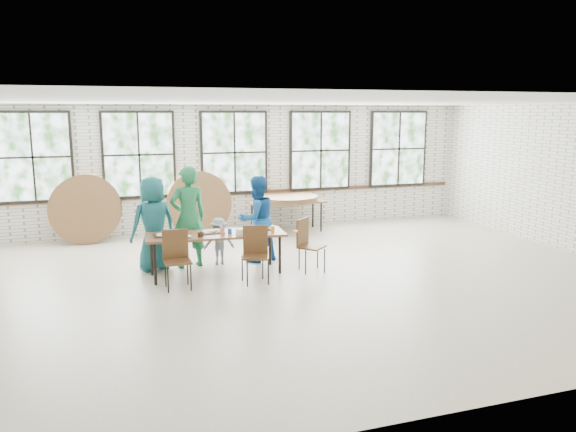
% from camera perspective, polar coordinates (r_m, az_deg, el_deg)
% --- Properties ---
extents(room, '(12.00, 12.00, 12.00)m').
position_cam_1_polar(room, '(13.48, -5.48, 6.24)').
color(room, beige).
rests_on(room, ground).
extents(dining_table, '(2.45, 0.96, 0.74)m').
position_cam_1_polar(dining_table, '(9.88, -7.36, -2.05)').
color(dining_table, brown).
rests_on(dining_table, ground).
extents(chair_near_left, '(0.43, 0.41, 0.95)m').
position_cam_1_polar(chair_near_left, '(9.29, -11.26, -3.80)').
color(chair_near_left, '#4F321A').
rests_on(chair_near_left, ground).
extents(chair_near_right, '(0.53, 0.52, 0.95)m').
position_cam_1_polar(chair_near_right, '(9.45, -3.35, -3.37)').
color(chair_near_right, '#4F321A').
rests_on(chair_near_right, ground).
extents(chair_spare, '(0.58, 0.58, 0.95)m').
position_cam_1_polar(chair_spare, '(10.07, 1.95, -2.49)').
color(chair_spare, '#4F321A').
rests_on(chair_spare, ground).
extents(adult_teal, '(0.96, 0.78, 1.71)m').
position_cam_1_polar(adult_teal, '(10.35, -13.51, -0.76)').
color(adult_teal, '#1A5064').
rests_on(adult_teal, ground).
extents(adult_green, '(0.76, 0.57, 1.87)m').
position_cam_1_polar(adult_green, '(10.40, -10.10, -0.11)').
color(adult_green, '#1C6A3E').
rests_on(adult_green, ground).
extents(toddler, '(0.59, 0.35, 0.89)m').
position_cam_1_polar(toddler, '(10.59, -7.02, -2.56)').
color(toddler, '#12243A').
rests_on(toddler, ground).
extents(adult_blue, '(0.95, 0.84, 1.65)m').
position_cam_1_polar(adult_blue, '(10.68, -3.21, -0.30)').
color(adult_blue, '#154F97').
rests_on(adult_blue, ground).
extents(storage_table, '(1.81, 0.79, 0.74)m').
position_cam_1_polar(storage_table, '(13.36, -0.15, 1.31)').
color(storage_table, brown).
rests_on(storage_table, ground).
extents(tabletop_clutter, '(2.08, 0.57, 0.11)m').
position_cam_1_polar(tabletop_clutter, '(9.85, -6.82, -1.62)').
color(tabletop_clutter, black).
rests_on(tabletop_clutter, dining_table).
extents(round_tops_stacked, '(1.50, 1.50, 0.13)m').
position_cam_1_polar(round_tops_stacked, '(13.34, -0.15, 1.82)').
color(round_tops_stacked, brown).
rests_on(round_tops_stacked, storage_table).
extents(round_tops_leaning, '(4.00, 0.37, 1.50)m').
position_cam_1_polar(round_tops_leaning, '(12.93, -16.23, 0.80)').
color(round_tops_leaning, brown).
rests_on(round_tops_leaning, ground).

